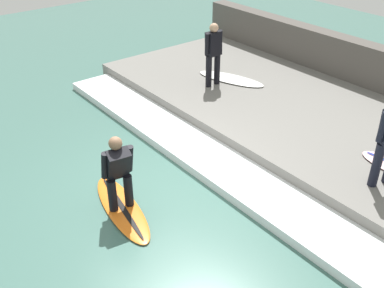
{
  "coord_description": "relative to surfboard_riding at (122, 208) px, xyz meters",
  "views": [
    {
      "loc": [
        -3.78,
        -5.66,
        5.07
      ],
      "look_at": [
        0.74,
        0.0,
        0.7
      ],
      "focal_mm": 42.0,
      "sensor_mm": 36.0,
      "label": 1
    }
  ],
  "objects": [
    {
      "name": "surfer_riding",
      "position": [
        -0.0,
        0.0,
        0.81
      ],
      "size": [
        0.54,
        0.5,
        1.41
      ],
      "color": "black",
      "rests_on": "surfboard_riding"
    },
    {
      "name": "wave_foam_crest",
      "position": [
        2.17,
        0.07,
        0.06
      ],
      "size": [
        1.09,
        10.44,
        0.18
      ],
      "primitive_type": "cube",
      "color": "white",
      "rests_on": "ground_plane"
    },
    {
      "name": "surfer_waiting_far",
      "position": [
        4.23,
        2.47,
        1.25
      ],
      "size": [
        0.55,
        0.27,
        1.6
      ],
      "color": "black",
      "rests_on": "concrete_ledge"
    },
    {
      "name": "ground_plane",
      "position": [
        0.89,
        0.07,
        -0.03
      ],
      "size": [
        28.0,
        28.0,
        0.0
      ],
      "primitive_type": "plane",
      "color": "#426B60"
    },
    {
      "name": "back_wall",
      "position": [
        7.36,
        0.07,
        0.68
      ],
      "size": [
        0.5,
        11.54,
        1.42
      ],
      "primitive_type": "cube",
      "color": "#544F49",
      "rests_on": "ground_plane"
    },
    {
      "name": "surfboard_waiting_far",
      "position": [
        4.82,
        2.42,
        0.38
      ],
      "size": [
        1.18,
        1.98,
        0.06
      ],
      "color": "white",
      "rests_on": "concrete_ledge"
    },
    {
      "name": "surfboard_riding",
      "position": [
        0.0,
        0.0,
        0.0
      ],
      "size": [
        0.9,
        2.14,
        0.07
      ],
      "color": "orange",
      "rests_on": "ground_plane"
    },
    {
      "name": "concrete_ledge",
      "position": [
        4.91,
        0.07,
        0.16
      ],
      "size": [
        4.4,
        10.99,
        0.38
      ],
      "primitive_type": "cube",
      "color": "slate",
      "rests_on": "ground_plane"
    }
  ]
}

